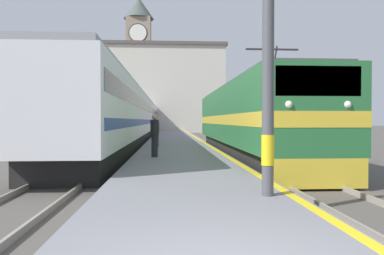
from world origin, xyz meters
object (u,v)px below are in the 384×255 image
at_px(second_waiting_passenger, 155,134).
at_px(clock_tower, 139,60).
at_px(passenger_train, 134,117).
at_px(person_on_platform, 156,132).
at_px(locomotive_train, 247,121).

height_order(second_waiting_passenger, clock_tower, clock_tower).
bearing_deg(clock_tower, passenger_train, -86.37).
bearing_deg(second_waiting_passenger, passenger_train, 97.42).
bearing_deg(person_on_platform, locomotive_train, -28.80).
height_order(locomotive_train, person_on_platform, locomotive_train).
distance_m(passenger_train, person_on_platform, 14.35).
distance_m(locomotive_train, passenger_train, 18.10).
xyz_separation_m(locomotive_train, clock_tower, (-9.32, 51.51, 11.32)).
xyz_separation_m(second_waiting_passenger, clock_tower, (-4.80, 54.76, 11.86)).
height_order(passenger_train, person_on_platform, passenger_train).
xyz_separation_m(person_on_platform, second_waiting_passenger, (0.11, -5.79, 0.08)).
height_order(locomotive_train, second_waiting_passenger, locomotive_train).
bearing_deg(second_waiting_passenger, person_on_platform, 91.11).
bearing_deg(person_on_platform, clock_tower, 95.47).
relative_size(passenger_train, person_on_platform, 31.94).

